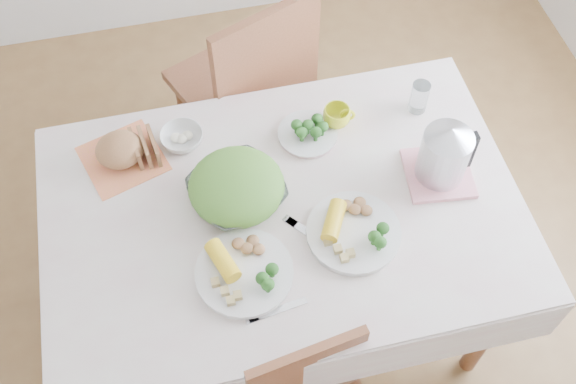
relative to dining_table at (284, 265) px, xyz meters
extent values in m
plane|color=brown|center=(0.00, 0.00, -0.38)|extent=(3.60, 3.60, 0.00)
cube|color=brown|center=(0.00, 0.00, 0.00)|extent=(1.40, 0.90, 0.75)
cube|color=beige|center=(0.00, 0.00, 0.38)|extent=(1.50, 1.00, 0.01)
cube|color=brown|center=(0.00, 0.79, 0.09)|extent=(0.61, 0.61, 1.03)
imported|color=white|center=(-0.13, 0.07, 0.42)|extent=(0.37, 0.37, 0.07)
cylinder|color=white|center=(-0.16, -0.20, 0.40)|extent=(0.30, 0.30, 0.02)
cylinder|color=white|center=(0.19, -0.14, 0.40)|extent=(0.41, 0.41, 0.02)
cylinder|color=beige|center=(0.14, 0.26, 0.40)|extent=(0.21, 0.21, 0.02)
cube|color=#D97546|center=(-0.47, 0.31, 0.39)|extent=(0.31, 0.31, 0.00)
ellipsoid|color=brown|center=(-0.47, 0.31, 0.45)|extent=(0.20, 0.19, 0.09)
imported|color=white|center=(-0.27, 0.33, 0.41)|extent=(0.19, 0.19, 0.04)
imported|color=yellow|center=(0.25, 0.29, 0.42)|extent=(0.12, 0.12, 0.07)
cylinder|color=white|center=(0.54, 0.30, 0.45)|extent=(0.08, 0.08, 0.12)
cube|color=pink|center=(0.52, 0.01, 0.40)|extent=(0.23, 0.23, 0.02)
cylinder|color=#B2B5BA|center=(0.52, 0.01, 0.51)|extent=(0.17, 0.17, 0.22)
cube|color=silver|center=(0.07, -0.12, 0.39)|extent=(0.16, 0.18, 0.00)
cube|color=silver|center=(-0.09, -0.33, 0.39)|extent=(0.18, 0.04, 0.00)
camera|label=1|loc=(-0.24, -1.09, 2.18)|focal=42.00mm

